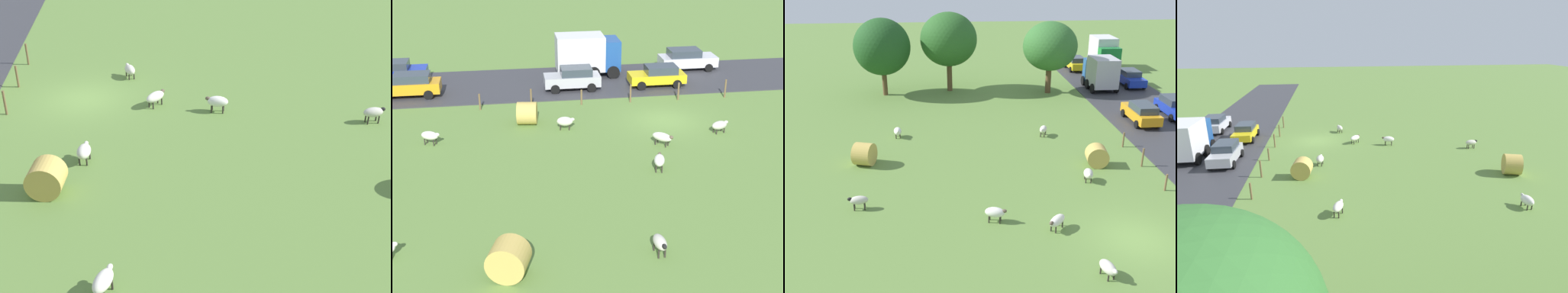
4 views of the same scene
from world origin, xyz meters
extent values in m
plane|color=olive|center=(0.00, 0.00, 0.00)|extent=(160.00, 160.00, 0.00)
cube|color=#38383D|center=(8.62, 0.00, 0.03)|extent=(8.00, 80.00, 0.06)
ellipsoid|color=beige|center=(-13.82, 4.11, 0.55)|extent=(1.03, 0.56, 0.47)
ellipsoid|color=black|center=(-14.29, 4.07, 0.66)|extent=(0.28, 0.20, 0.20)
cylinder|color=#2D2823|center=(-14.08, 3.96, 0.19)|extent=(0.07, 0.07, 0.38)
cylinder|color=#2D2823|center=(-14.10, 4.21, 0.19)|extent=(0.07, 0.07, 0.38)
cylinder|color=#2D2823|center=(-13.54, 4.01, 0.19)|extent=(0.07, 0.07, 0.38)
cylinder|color=#2D2823|center=(-13.56, 4.27, 0.19)|extent=(0.07, 0.07, 0.38)
ellipsoid|color=silver|center=(-3.63, 1.21, 0.52)|extent=(1.18, 1.20, 0.49)
ellipsoid|color=brown|center=(-4.02, 0.81, 0.63)|extent=(0.31, 0.31, 0.20)
cylinder|color=#2D2823|center=(-3.75, 0.88, 0.17)|extent=(0.07, 0.07, 0.33)
cylinder|color=#2D2823|center=(-3.95, 1.07, 0.17)|extent=(0.07, 0.07, 0.33)
cylinder|color=#2D2823|center=(-3.30, 1.36, 0.17)|extent=(0.07, 0.07, 0.33)
cylinder|color=#2D2823|center=(-3.50, 1.55, 0.17)|extent=(0.07, 0.07, 0.33)
ellipsoid|color=silver|center=(-12.52, 14.38, 0.62)|extent=(0.21, 0.28, 0.20)
ellipsoid|color=silver|center=(-1.57, 14.17, 0.55)|extent=(0.86, 1.14, 0.50)
ellipsoid|color=silver|center=(-1.76, 13.72, 0.66)|extent=(0.27, 0.31, 0.20)
cylinder|color=#2D2823|center=(-1.55, 13.86, 0.18)|extent=(0.07, 0.07, 0.36)
cylinder|color=#2D2823|center=(-1.80, 13.97, 0.18)|extent=(0.07, 0.07, 0.36)
cylinder|color=#2D2823|center=(-1.33, 14.37, 0.18)|extent=(0.07, 0.07, 0.36)
cylinder|color=#2D2823|center=(-1.58, 14.48, 0.18)|extent=(0.07, 0.07, 0.36)
ellipsoid|color=beige|center=(-2.36, -2.64, 0.48)|extent=(0.78, 1.11, 0.51)
ellipsoid|color=silver|center=(-2.22, -3.10, 0.60)|extent=(0.25, 0.30, 0.20)
cylinder|color=#2D2823|center=(-2.14, -2.87, 0.14)|extent=(0.07, 0.07, 0.29)
cylinder|color=#2D2823|center=(-2.41, -2.95, 0.14)|extent=(0.07, 0.07, 0.29)
cylinder|color=#2D2823|center=(-2.30, -2.34, 0.14)|extent=(0.07, 0.07, 0.29)
cylinder|color=#2D2823|center=(-2.57, -2.42, 0.14)|extent=(0.07, 0.07, 0.29)
ellipsoid|color=white|center=(-6.65, 2.19, 0.57)|extent=(1.14, 0.79, 0.53)
ellipsoid|color=brown|center=(-6.18, 2.06, 0.69)|extent=(0.30, 0.24, 0.20)
cylinder|color=#2D2823|center=(-6.34, 2.26, 0.18)|extent=(0.07, 0.07, 0.37)
cylinder|color=#2D2823|center=(-6.42, 1.97, 0.18)|extent=(0.07, 0.07, 0.37)
cylinder|color=#2D2823|center=(-6.89, 2.41, 0.18)|extent=(0.07, 0.07, 0.37)
cylinder|color=#2D2823|center=(-6.97, 2.12, 0.18)|extent=(0.07, 0.07, 0.37)
ellipsoid|color=silver|center=(-0.45, 6.37, 0.51)|extent=(0.71, 1.05, 0.56)
ellipsoid|color=silver|center=(-0.53, 5.91, 0.64)|extent=(0.22, 0.29, 0.20)
cylinder|color=#2D2823|center=(-0.35, 6.08, 0.15)|extent=(0.07, 0.07, 0.30)
cylinder|color=#2D2823|center=(-0.65, 6.13, 0.15)|extent=(0.07, 0.07, 0.30)
cylinder|color=#2D2823|center=(-0.26, 6.60, 0.15)|extent=(0.07, 0.07, 0.30)
cylinder|color=#2D2823|center=(-0.56, 6.65, 0.15)|extent=(0.07, 0.07, 0.30)
cylinder|color=tan|center=(0.78, 8.56, 0.70)|extent=(1.53, 1.36, 1.39)
cylinder|color=tan|center=(-14.35, 10.01, 0.75)|extent=(1.57, 1.78, 1.50)
cylinder|color=brown|center=(3.69, -5.32, 0.65)|extent=(0.12, 0.12, 1.29)
cylinder|color=brown|center=(3.69, -1.96, 0.61)|extent=(0.12, 0.12, 1.22)
cylinder|color=brown|center=(3.69, 1.41, 0.63)|extent=(0.12, 0.12, 1.26)
cylinder|color=brown|center=(3.69, 4.78, 0.52)|extent=(0.12, 0.12, 1.05)
cylinder|color=brown|center=(3.69, 8.15, 0.64)|extent=(0.12, 0.12, 1.27)
cylinder|color=brown|center=(3.69, 11.51, 0.55)|extent=(0.12, 0.12, 1.11)
cube|color=#1E4C99|center=(10.24, 1.58, 1.69)|extent=(2.48, 1.20, 2.30)
cube|color=silver|center=(10.24, 3.99, 1.87)|extent=(2.48, 3.63, 2.66)
cylinder|color=black|center=(11.48, 1.58, 0.54)|extent=(0.30, 0.96, 0.96)
cylinder|color=black|center=(9.00, 1.58, 0.54)|extent=(0.30, 0.96, 0.96)
cylinder|color=black|center=(11.48, 3.08, 0.54)|extent=(0.30, 0.96, 0.96)
cylinder|color=black|center=(9.00, 3.08, 0.54)|extent=(0.30, 0.96, 0.96)
cylinder|color=black|center=(11.48, 5.08, 0.54)|extent=(0.30, 0.96, 0.96)
cylinder|color=black|center=(9.00, 5.08, 0.54)|extent=(0.30, 0.96, 0.96)
cube|color=#1933B2|center=(10.60, 17.74, 0.73)|extent=(1.96, 4.33, 0.70)
cylinder|color=black|center=(11.58, 16.34, 0.38)|extent=(0.22, 0.64, 0.64)
cylinder|color=black|center=(9.62, 16.34, 0.38)|extent=(0.22, 0.64, 0.64)
cube|color=silver|center=(10.57, -4.79, 0.76)|extent=(1.97, 4.49, 0.77)
cube|color=#333D47|center=(10.57, -4.46, 1.43)|extent=(1.73, 2.47, 0.56)
cylinder|color=black|center=(11.55, -6.25, 0.38)|extent=(0.22, 0.64, 0.64)
cylinder|color=black|center=(9.59, -6.25, 0.38)|extent=(0.22, 0.64, 0.64)
cylinder|color=black|center=(11.55, -3.34, 0.38)|extent=(0.22, 0.64, 0.64)
cylinder|color=black|center=(9.59, -3.34, 0.38)|extent=(0.22, 0.64, 0.64)
cube|color=orange|center=(7.03, 16.51, 0.75)|extent=(1.76, 4.45, 0.74)
cube|color=#333D47|center=(7.03, 16.17, 1.40)|extent=(1.55, 2.45, 0.56)
cylinder|color=black|center=(6.15, 15.06, 0.38)|extent=(0.22, 0.64, 0.64)
cylinder|color=black|center=(7.91, 15.06, 0.38)|extent=(0.22, 0.64, 0.64)
cube|color=#B7B7BC|center=(6.91, 5.02, 0.75)|extent=(1.75, 4.00, 0.73)
cube|color=#333D47|center=(6.91, 4.72, 1.39)|extent=(1.54, 2.20, 0.56)
cylinder|color=black|center=(6.04, 6.32, 0.38)|extent=(0.22, 0.64, 0.64)
cylinder|color=black|center=(7.79, 6.32, 0.38)|extent=(0.22, 0.64, 0.64)
cylinder|color=black|center=(6.04, 3.72, 0.38)|extent=(0.22, 0.64, 0.64)
cylinder|color=black|center=(7.79, 3.72, 0.38)|extent=(0.22, 0.64, 0.64)
cube|color=yellow|center=(6.77, -1.22, 0.69)|extent=(1.74, 4.08, 0.63)
cube|color=#333D47|center=(6.77, -1.53, 1.29)|extent=(1.53, 2.24, 0.56)
cylinder|color=black|center=(5.90, 0.10, 0.38)|extent=(0.22, 0.64, 0.64)
cylinder|color=black|center=(7.65, 0.10, 0.38)|extent=(0.22, 0.64, 0.64)
cylinder|color=black|center=(5.90, -2.55, 0.38)|extent=(0.22, 0.64, 0.64)
cylinder|color=black|center=(7.65, -2.55, 0.38)|extent=(0.22, 0.64, 0.64)
camera|label=1|loc=(-3.03, 26.50, 12.06)|focal=50.61mm
camera|label=2|loc=(-31.74, 9.67, 13.06)|focal=51.74mm
camera|label=3|loc=(-9.19, -18.51, 12.82)|focal=42.87mm
camera|label=4|loc=(-1.26, 30.57, 9.63)|focal=30.12mm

